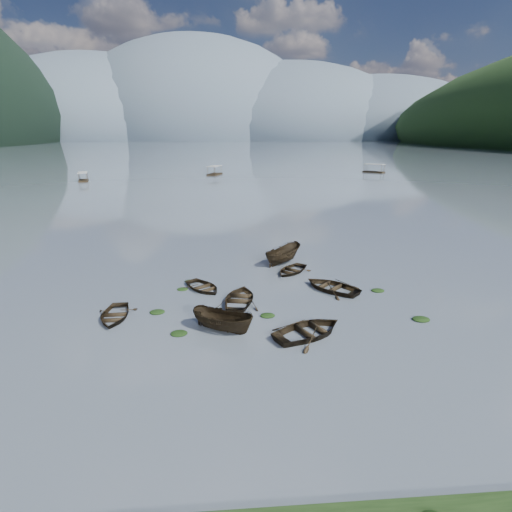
{
  "coord_description": "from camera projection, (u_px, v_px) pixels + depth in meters",
  "views": [
    {
      "loc": [
        -2.52,
        -21.33,
        12.28
      ],
      "look_at": [
        0.0,
        12.0,
        2.0
      ],
      "focal_mm": 28.0,
      "sensor_mm": 36.0,
      "label": 1
    }
  ],
  "objects": [
    {
      "name": "rowboat_6",
      "position": [
        203.0,
        289.0,
        32.84
      ],
      "size": [
        4.55,
        4.8,
        0.81
      ],
      "primitive_type": "imported",
      "rotation": [
        0.0,
        0.0,
        0.63
      ],
      "color": "black",
      "rests_on": "ground"
    },
    {
      "name": "haze_mtn_b",
      "position": [
        198.0,
        139.0,
        877.56
      ],
      "size": [
        520.0,
        520.0,
        340.0
      ],
      "primitive_type": "ellipsoid",
      "color": "#475666",
      "rests_on": "ground"
    },
    {
      "name": "weed_clump_3",
      "position": [
        355.0,
        293.0,
        31.99
      ],
      "size": [
        0.81,
        0.68,
        0.18
      ],
      "primitive_type": "ellipsoid",
      "color": "black",
      "rests_on": "ground"
    },
    {
      "name": "ground_plane",
      "position": [
        271.0,
        346.0,
        24.12
      ],
      "size": [
        2400.0,
        2400.0,
        0.0
      ],
      "primitive_type": "plane",
      "color": "slate"
    },
    {
      "name": "weed_clump_0",
      "position": [
        179.0,
        334.0,
        25.5
      ],
      "size": [
        1.09,
        0.89,
        0.24
      ],
      "primitive_type": "ellipsoid",
      "color": "black",
      "rests_on": "ground"
    },
    {
      "name": "weed_clump_7",
      "position": [
        378.0,
        291.0,
        32.46
      ],
      "size": [
        1.08,
        0.86,
        0.23
      ],
      "primitive_type": "ellipsoid",
      "color": "black",
      "rests_on": "ground"
    },
    {
      "name": "rowboat_8",
      "position": [
        283.0,
        263.0,
        39.65
      ],
      "size": [
        4.84,
        4.86,
        1.93
      ],
      "primitive_type": "imported",
      "rotation": [
        0.0,
        0.0,
        2.36
      ],
      "color": "black",
      "rests_on": "ground"
    },
    {
      "name": "weed_clump_5",
      "position": [
        182.0,
        290.0,
        32.76
      ],
      "size": [
        0.93,
        0.75,
        0.2
      ],
      "primitive_type": "ellipsoid",
      "color": "black",
      "rests_on": "ground"
    },
    {
      "name": "rowboat_0",
      "position": [
        115.0,
        318.0,
        27.75
      ],
      "size": [
        2.98,
        4.06,
        0.82
      ],
      "primitive_type": "imported",
      "rotation": [
        0.0,
        0.0,
        0.04
      ],
      "color": "black",
      "rests_on": "ground"
    },
    {
      "name": "haze_mtn_a",
      "position": [
        105.0,
        139.0,
        863.13
      ],
      "size": [
        520.0,
        520.0,
        280.0
      ],
      "primitive_type": "ellipsoid",
      "color": "#475666",
      "rests_on": "ground"
    },
    {
      "name": "rowboat_2",
      "position": [
        223.0,
        330.0,
        25.99
      ],
      "size": [
        4.64,
        3.63,
        1.7
      ],
      "primitive_type": "imported",
      "rotation": [
        0.0,
        0.0,
        1.05
      ],
      "color": "black",
      "rests_on": "ground"
    },
    {
      "name": "rowboat_1",
      "position": [
        240.0,
        302.0,
        30.42
      ],
      "size": [
        4.12,
        5.14,
        0.95
      ],
      "primitive_type": "imported",
      "rotation": [
        0.0,
        0.0,
        2.94
      ],
      "color": "black",
      "rests_on": "ground"
    },
    {
      "name": "pontoon_right",
      "position": [
        374.0,
        173.0,
        131.07
      ],
      "size": [
        6.95,
        6.75,
        2.62
      ],
      "primitive_type": null,
      "rotation": [
        0.0,
        0.0,
        0.82
      ],
      "color": "black",
      "rests_on": "ground"
    },
    {
      "name": "rowboat_3",
      "position": [
        332.0,
        290.0,
        32.76
      ],
      "size": [
        5.73,
        5.76,
        0.98
      ],
      "primitive_type": "imported",
      "rotation": [
        0.0,
        0.0,
        3.91
      ],
      "color": "black",
      "rests_on": "ground"
    },
    {
      "name": "pontoon_centre",
      "position": [
        215.0,
        175.0,
        123.8
      ],
      "size": [
        4.86,
        7.33,
        2.6
      ],
      "primitive_type": null,
      "rotation": [
        0.0,
        0.0,
        -0.33
      ],
      "color": "black",
      "rests_on": "ground"
    },
    {
      "name": "rowboat_4",
      "position": [
        309.0,
        335.0,
        25.4
      ],
      "size": [
        5.99,
        5.37,
        1.02
      ],
      "primitive_type": "imported",
      "rotation": [
        0.0,
        0.0,
        2.04
      ],
      "color": "black",
      "rests_on": "ground"
    },
    {
      "name": "weed_clump_2",
      "position": [
        268.0,
        316.0,
        28.0
      ],
      "size": [
        1.05,
        0.84,
        0.23
      ],
      "primitive_type": "ellipsoid",
      "color": "black",
      "rests_on": "ground"
    },
    {
      "name": "rowboat_7",
      "position": [
        291.0,
        272.0,
        36.92
      ],
      "size": [
        4.65,
        4.82,
        0.81
      ],
      "primitive_type": "imported",
      "rotation": [
        0.0,
        0.0,
        5.6
      ],
      "color": "black",
      "rests_on": "ground"
    },
    {
      "name": "pontoon_left",
      "position": [
        84.0,
        181.0,
        107.24
      ],
      "size": [
        4.04,
        6.35,
        2.26
      ],
      "primitive_type": null,
      "rotation": [
        0.0,
        0.0,
        0.29
      ],
      "color": "black",
      "rests_on": "ground"
    },
    {
      "name": "weed_clump_1",
      "position": [
        157.0,
        313.0,
        28.55
      ],
      "size": [
        1.09,
        0.87,
        0.24
      ],
      "primitive_type": "ellipsoid",
      "color": "black",
      "rests_on": "ground"
    },
    {
      "name": "weed_clump_4",
      "position": [
        421.0,
        320.0,
        27.43
      ],
      "size": [
        1.21,
        0.96,
        0.25
      ],
      "primitive_type": "ellipsoid",
      "color": "black",
      "rests_on": "ground"
    },
    {
      "name": "weed_clump_6",
      "position": [
        189.0,
        281.0,
        34.58
      ],
      "size": [
        0.83,
        0.69,
        0.17
      ],
      "primitive_type": "ellipsoid",
      "color": "black",
      "rests_on": "ground"
    },
    {
      "name": "haze_mtn_d",
      "position": [
        367.0,
        139.0,
        904.98
      ],
      "size": [
        520.0,
        520.0,
        220.0
      ],
      "primitive_type": "ellipsoid",
      "color": "#475666",
      "rests_on": "ground"
    },
    {
      "name": "haze_mtn_c",
      "position": [
        288.0,
        139.0,
        891.99
      ],
      "size": [
        520.0,
        520.0,
        260.0
      ],
      "primitive_type": "ellipsoid",
      "color": "#475666",
      "rests_on": "ground"
    }
  ]
}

